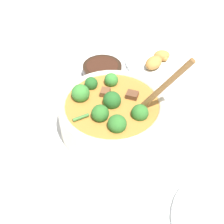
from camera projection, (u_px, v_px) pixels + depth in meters
ground_plane at (112, 128)px, 0.73m from camera, size 4.00×4.00×0.00m
stew_bowl at (112, 113)px, 0.69m from camera, size 0.23×0.24×0.22m
condiment_bowl at (102, 70)px, 0.85m from camera, size 0.11×0.11×0.04m
food_plate at (162, 61)px, 0.90m from camera, size 0.22×0.22×0.05m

